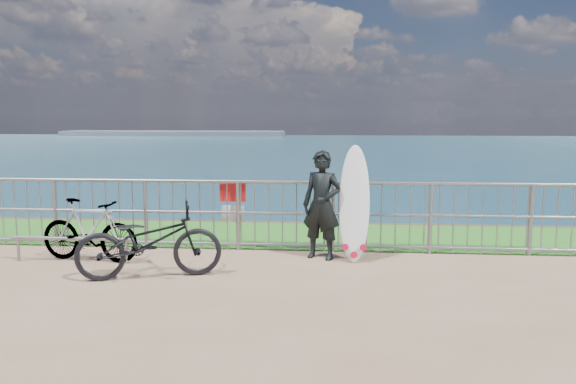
# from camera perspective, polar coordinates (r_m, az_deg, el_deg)

# --- Properties ---
(grass_strip) EXTENTS (120.00, 120.00, 0.00)m
(grass_strip) POSITION_cam_1_polar(r_m,az_deg,el_deg) (10.03, -1.18, -4.39)
(grass_strip) COLOR #256E1E
(grass_strip) RESTS_ON ground
(seascape) EXTENTS (260.00, 260.00, 5.00)m
(seascape) POSITION_cam_1_polar(r_m,az_deg,el_deg) (161.00, -11.46, 5.67)
(seascape) COLOR brown
(seascape) RESTS_ON ground
(railing) EXTENTS (10.06, 0.10, 1.13)m
(railing) POSITION_cam_1_polar(r_m,az_deg,el_deg) (8.85, -1.85, -2.31)
(railing) COLOR gray
(railing) RESTS_ON ground
(surfer) EXTENTS (0.69, 0.57, 1.62)m
(surfer) POSITION_cam_1_polar(r_m,az_deg,el_deg) (8.35, 3.45, -1.33)
(surfer) COLOR black
(surfer) RESTS_ON ground
(surfboard) EXTENTS (0.46, 0.42, 1.71)m
(surfboard) POSITION_cam_1_polar(r_m,az_deg,el_deg) (8.28, 6.76, -1.60)
(surfboard) COLOR white
(surfboard) RESTS_ON ground
(bicycle_near) EXTENTS (2.00, 1.20, 0.99)m
(bicycle_near) POSITION_cam_1_polar(r_m,az_deg,el_deg) (7.63, -13.93, -4.86)
(bicycle_near) COLOR black
(bicycle_near) RESTS_ON ground
(bicycle_far) EXTENTS (1.60, 0.68, 0.93)m
(bicycle_far) POSITION_cam_1_polar(r_m,az_deg,el_deg) (8.73, -19.55, -3.67)
(bicycle_far) COLOR black
(bicycle_far) RESTS_ON ground
(bike_rack) EXTENTS (1.84, 0.05, 0.38)m
(bike_rack) POSITION_cam_1_polar(r_m,az_deg,el_deg) (8.78, -21.12, -4.68)
(bike_rack) COLOR gray
(bike_rack) RESTS_ON ground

